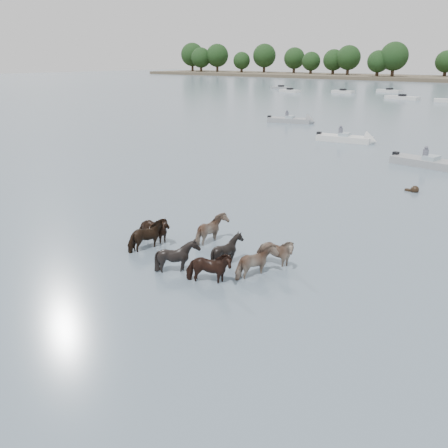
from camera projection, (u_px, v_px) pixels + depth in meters
The scene contains 8 objects.
ground at pixel (205, 271), 16.13m from camera, with size 400.00×400.00×0.00m, color slate.
shoreline at pixel (339, 76), 167.58m from camera, with size 160.00×30.00×1.00m, color #4C4233.
pony_herd at pixel (203, 248), 16.86m from camera, with size 6.46×4.26×1.33m.
swimming_pony at pixel (414, 190), 25.55m from camera, with size 0.72×0.44×0.44m.
motorboat_a at pixel (353, 139), 40.40m from camera, with size 5.21×2.37×1.92m.
motorboat_b at pixel (442, 165), 30.80m from camera, with size 5.66×2.32×1.92m.
motorboat_f at pixel (297, 121), 52.27m from camera, with size 5.39×2.96×1.92m.
treeline at pixel (331, 57), 167.95m from camera, with size 146.62×22.76×12.52m.
Camera 1 is at (9.79, -11.02, 6.78)m, focal length 38.65 mm.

